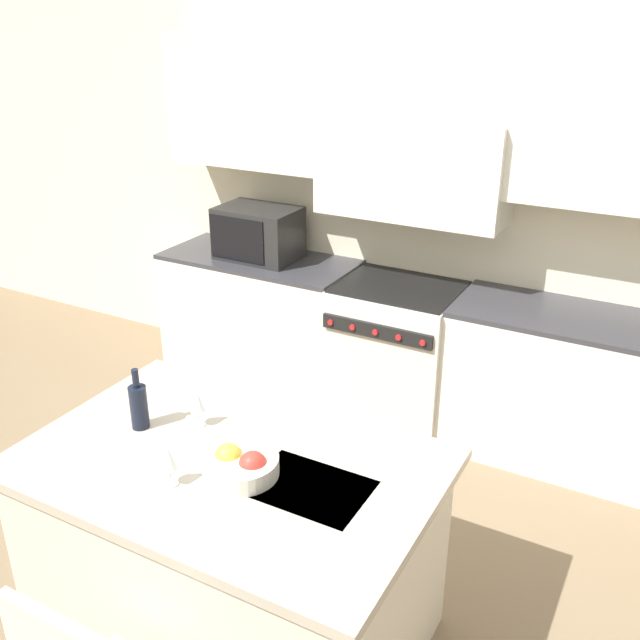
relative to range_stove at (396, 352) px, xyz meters
name	(u,v)px	position (x,y,z in m)	size (l,w,h in m)	color
ground_plane	(239,591)	(0.00, -1.85, -0.47)	(10.00, 10.00, 0.00)	#7A664C
back_cabinetry	(421,173)	(0.00, 0.27, 1.13)	(10.00, 0.46, 2.70)	beige
back_counter	(398,350)	(0.00, 0.02, 0.00)	(3.53, 0.62, 0.94)	silver
range_stove	(396,352)	(0.00, 0.00, 0.00)	(0.78, 0.70, 0.93)	beige
microwave	(258,233)	(-1.07, 0.02, 0.65)	(0.55, 0.39, 0.36)	black
kitchen_island	(234,549)	(0.13, -2.04, -0.01)	(1.65, 1.08, 0.91)	beige
wine_bottle	(139,405)	(-0.34, -2.02, 0.55)	(0.08, 0.08, 0.27)	black
wine_glass_near	(168,459)	(0.04, -2.28, 0.56)	(0.07, 0.07, 0.17)	white
wine_glass_far	(197,402)	(-0.13, -1.90, 0.56)	(0.07, 0.07, 0.17)	white
fruit_bowl	(241,464)	(0.23, -2.10, 0.49)	(0.29, 0.29, 0.11)	silver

